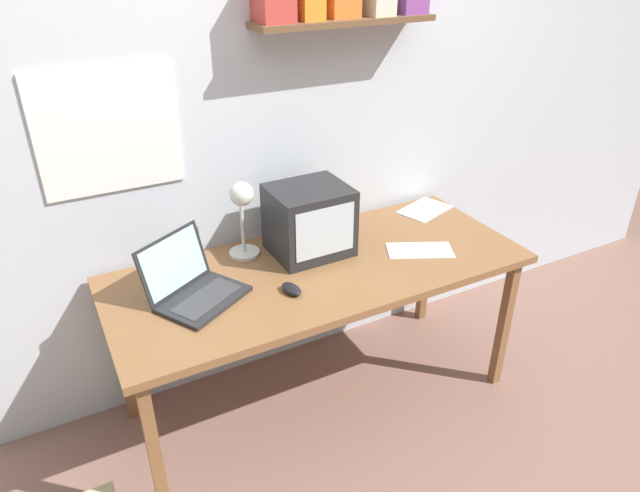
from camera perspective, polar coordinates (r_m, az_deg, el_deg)
The scene contains 10 objects.
ground_plane at distance 2.91m, azimuth -0.00°, elevation -14.80°, with size 12.00×12.00×0.00m, color #876154.
back_wall at distance 2.59m, azimuth -4.46°, elevation 13.18°, with size 5.60×0.24×2.60m.
corner_desk at distance 2.48m, azimuth -0.00°, elevation -3.20°, with size 1.80×0.75×0.75m.
crt_monitor at distance 2.50m, azimuth -1.07°, elevation 2.58°, with size 0.34×0.30×0.31m.
laptop at distance 2.28m, azimuth -12.81°, elevation -3.64°, with size 0.43×0.41×0.24m.
desk_lamp at distance 2.41m, azimuth -7.79°, elevation 3.81°, with size 0.14×0.18×0.37m.
juice_glass at distance 2.48m, azimuth -12.71°, elevation -0.76°, with size 0.08×0.08×0.13m.
computer_mouse at distance 2.27m, azimuth -2.87°, elevation -4.33°, with size 0.08×0.11×0.03m.
loose_paper_near_laptop at distance 3.00m, azimuth 10.42°, elevation 3.62°, with size 0.31×0.25×0.00m.
loose_paper_near_monitor at distance 2.61m, azimuth 9.95°, elevation -0.43°, with size 0.33×0.26×0.00m.
Camera 1 is at (-0.98, -1.86, 2.01)m, focal length 32.00 mm.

